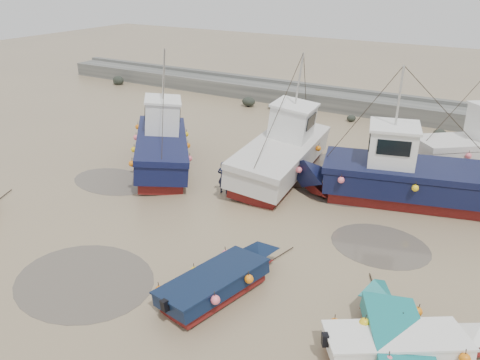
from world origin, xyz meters
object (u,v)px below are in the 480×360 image
Objects in this scene: dinghy_2 at (392,331)px; dinghy_3 at (410,344)px; dinghy_1 at (223,278)px; cabin_boat_0 at (159,142)px; cabin_boat_1 at (283,148)px; person at (224,193)px; cabin_boat_2 at (398,175)px.

dinghy_2 is 0.59m from dinghy_3.
dinghy_2 and dinghy_3 have the same top height.
cabin_boat_0 reaches higher than dinghy_1.
cabin_boat_1 is 6.97× the size of person.
dinghy_1 is 11.87m from cabin_boat_0.
cabin_boat_1 is at bearing 71.14° from cabin_boat_2.
dinghy_1 is 1.14× the size of dinghy_2.
dinghy_1 and dinghy_2 have the same top height.
cabin_boat_0 is 0.78× the size of cabin_boat_1.
cabin_boat_2 reaches higher than dinghy_2.
cabin_boat_0 is 5.43× the size of person.
person is (-1.28, -3.85, -1.30)m from cabin_boat_1.
cabin_boat_0 is (-15.00, 7.66, 0.78)m from dinghy_3.
dinghy_1 is 0.54× the size of cabin_boat_2.
cabin_boat_1 is (6.22, 2.57, -0.03)m from cabin_boat_0.
dinghy_3 is 16.86m from cabin_boat_0.
person is at bearing -113.72° from cabin_boat_1.
dinghy_2 is (5.49, 0.32, 0.01)m from dinghy_1.
dinghy_1 is 5.50m from dinghy_2.
dinghy_1 is 10.69m from cabin_boat_1.
dinghy_1 is at bearing -80.35° from cabin_boat_1.
cabin_boat_1 reaches higher than dinghy_3.
dinghy_2 is at bearing 177.93° from cabin_boat_2.
dinghy_1 is 0.68× the size of cabin_boat_0.
cabin_boat_2 is at bearing 85.83° from dinghy_1.
cabin_boat_1 is 1.03× the size of cabin_boat_2.
dinghy_2 is 16.27m from cabin_boat_0.
dinghy_2 is at bearing -66.04° from cabin_boat_0.
person is at bearing -53.39° from cabin_boat_0.
dinghy_3 is at bearing 137.93° from person.
dinghy_3 is (0.54, -0.25, -0.01)m from dinghy_2.
dinghy_2 is 9.84m from cabin_boat_2.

